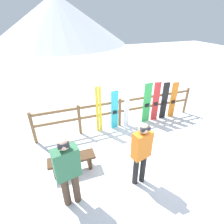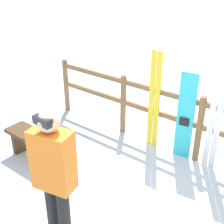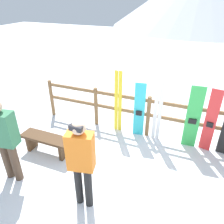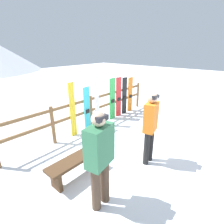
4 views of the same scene
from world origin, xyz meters
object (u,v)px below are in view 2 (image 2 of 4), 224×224
Objects in this scene: snowboard_cyan at (185,117)px; ski_pair_white at (215,118)px; bench at (37,143)px; person_orange at (54,173)px; ski_pair_yellow at (154,101)px.

ski_pair_white reaches higher than snowboard_cyan.
bench is 0.70× the size of person_orange.
person_orange is at bearing -96.61° from snowboard_cyan.
bench is 1.82m from person_orange.
ski_pair_yellow is (1.15, 1.49, 0.50)m from bench.
ski_pair_white is (1.01, -0.00, 0.03)m from ski_pair_yellow.
bench is 1.95m from ski_pair_yellow.
snowboard_cyan is (0.28, 2.38, -0.28)m from person_orange.
person_orange is 1.02× the size of ski_pair_yellow.
ski_pair_white reaches higher than ski_pair_yellow.
ski_pair_yellow is at bearing 180.00° from ski_pair_white.
ski_pair_yellow reaches higher than snowboard_cyan.
bench is at bearing -145.42° from ski_pair_white.
ski_pair_yellow is at bearing 179.64° from snowboard_cyan.
snowboard_cyan is (1.71, 1.49, 0.39)m from bench.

